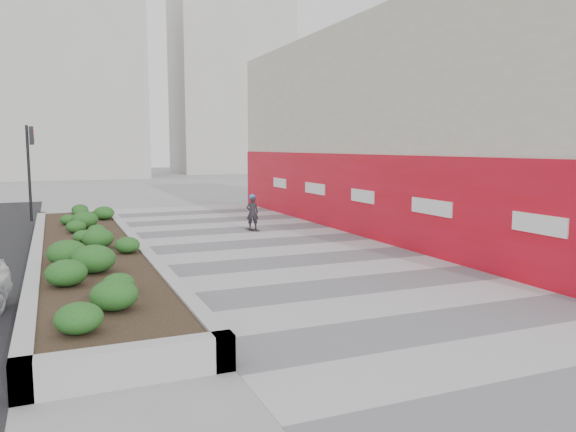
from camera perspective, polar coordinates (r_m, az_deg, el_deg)
name	(u,v)px	position (r m, az deg, el deg)	size (l,w,h in m)	color
ground	(392,306)	(11.93, 10.53, -8.99)	(160.00, 160.00, 0.00)	gray
walkway	(327,275)	(14.45, 3.96, -6.03)	(8.00, 36.00, 0.01)	#A8A8AD
building	(418,129)	(22.84, 13.09, 8.65)	(6.04, 24.08, 8.00)	beige
planter	(89,248)	(16.83, -19.56, -3.12)	(3.00, 18.00, 0.90)	#9E9EA0
traffic_signal_near	(30,158)	(27.08, -24.73, 5.33)	(0.33, 0.28, 4.20)	black
distant_bldg_north_l	(62,82)	(64.92, -21.99, 12.51)	(16.00, 12.00, 20.00)	#ADAAA3
distant_bldg_north_r	(231,77)	(73.28, -5.83, 13.87)	(14.00, 10.00, 24.00)	#ADAAA3
manhole_cover	(344,274)	(14.67, 5.72, -5.86)	(0.44, 0.44, 0.01)	#595654
skateboarder	(252,212)	(21.85, -3.64, 0.37)	(0.52, 0.75, 1.44)	beige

